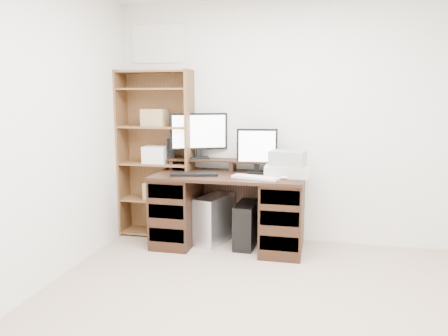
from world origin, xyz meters
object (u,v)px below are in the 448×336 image
(desk, at_px, (229,209))
(monitor_wide, at_px, (199,133))
(bookshelf, at_px, (157,153))
(tower_silver, at_px, (214,219))
(printer, at_px, (287,171))
(monitor_small, at_px, (257,149))
(tower_black, at_px, (246,225))

(desk, distance_m, monitor_wide, 0.87)
(bookshelf, bearing_deg, tower_silver, -11.40)
(desk, height_order, printer, printer)
(monitor_wide, height_order, bookshelf, bookshelf)
(desk, relative_size, bookshelf, 0.83)
(monitor_small, distance_m, bookshelf, 1.12)
(desk, xyz_separation_m, printer, (0.58, 0.03, 0.41))
(printer, relative_size, bookshelf, 0.24)
(tower_black, height_order, bookshelf, bookshelf)
(monitor_wide, bearing_deg, printer, -36.14)
(monitor_small, xyz_separation_m, bookshelf, (-1.11, 0.06, -0.08))
(desk, xyz_separation_m, monitor_wide, (-0.37, 0.23, 0.75))
(monitor_small, relative_size, tower_black, 0.99)
(desk, relative_size, tower_black, 3.28)
(monitor_wide, bearing_deg, tower_black, -43.59)
(monitor_wide, height_order, printer, monitor_wide)
(tower_silver, distance_m, bookshelf, 0.96)
(desk, xyz_separation_m, monitor_small, (0.26, 0.15, 0.61))
(desk, distance_m, printer, 0.72)
(tower_silver, height_order, tower_black, tower_silver)
(desk, height_order, monitor_wide, monitor_wide)
(monitor_small, relative_size, bookshelf, 0.25)
(tower_silver, relative_size, tower_black, 1.10)
(monitor_small, distance_m, tower_black, 0.78)
(monitor_wide, relative_size, monitor_small, 1.25)
(monitor_small, bearing_deg, desk, -157.14)
(monitor_small, relative_size, tower_silver, 0.90)
(tower_silver, relative_size, bookshelf, 0.28)
(printer, height_order, tower_silver, printer)
(monitor_small, height_order, bookshelf, bookshelf)
(desk, bearing_deg, monitor_wide, 148.88)
(monitor_wide, distance_m, monitor_small, 0.65)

